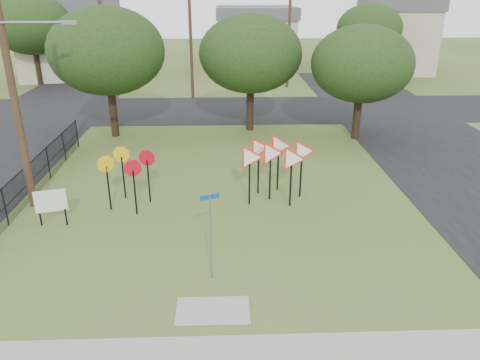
% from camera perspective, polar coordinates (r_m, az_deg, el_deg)
% --- Properties ---
extents(ground, '(140.00, 140.00, 0.00)m').
position_cam_1_polar(ground, '(15.15, -3.17, -10.03)').
color(ground, '#3C531F').
extents(sidewalk, '(30.00, 1.60, 0.02)m').
position_cam_1_polar(sidewalk, '(11.82, -3.46, -21.00)').
color(sidewalk, gray).
rests_on(sidewalk, ground).
extents(street_right, '(8.00, 50.00, 0.02)m').
position_cam_1_polar(street_right, '(26.84, 23.74, 2.92)').
color(street_right, black).
rests_on(street_right, ground).
extents(street_far, '(60.00, 8.00, 0.02)m').
position_cam_1_polar(street_far, '(33.77, -2.70, 8.55)').
color(street_far, black).
rests_on(street_far, ground).
extents(curb_pad, '(2.00, 1.20, 0.02)m').
position_cam_1_polar(curb_pad, '(13.18, -3.32, -15.61)').
color(curb_pad, gray).
rests_on(curb_pad, ground).
extents(street_name_sign, '(0.54, 0.22, 2.76)m').
position_cam_1_polar(street_name_sign, '(13.61, -3.61, -6.25)').
color(street_name_sign, gray).
rests_on(street_name_sign, ground).
extents(stop_sign_cluster, '(2.10, 1.67, 2.25)m').
position_cam_1_polar(stop_sign_cluster, '(18.67, -13.58, 1.63)').
color(stop_sign_cluster, black).
rests_on(stop_sign_cluster, ground).
extents(yield_sign_cluster, '(3.27, 1.76, 2.56)m').
position_cam_1_polar(yield_sign_cluster, '(18.85, 4.31, 3.02)').
color(yield_sign_cluster, black).
rests_on(yield_sign_cluster, ground).
extents(info_board, '(1.09, 0.32, 1.40)m').
position_cam_1_polar(info_board, '(18.25, -22.08, -2.52)').
color(info_board, black).
rests_on(info_board, ground).
extents(utility_pole_main, '(3.55, 0.33, 10.00)m').
position_cam_1_polar(utility_pole_main, '(19.09, -26.08, 11.46)').
color(utility_pole_main, '#432E1F').
rests_on(utility_pole_main, ground).
extents(far_pole_a, '(1.40, 0.24, 9.00)m').
position_cam_1_polar(far_pole_a, '(37.02, -6.04, 16.90)').
color(far_pole_a, '#432E1F').
rests_on(far_pole_a, ground).
extents(far_pole_b, '(1.40, 0.24, 8.50)m').
position_cam_1_polar(far_pole_b, '(41.34, 5.99, 17.12)').
color(far_pole_b, '#432E1F').
rests_on(far_pole_b, ground).
extents(far_pole_c, '(1.40, 0.24, 9.00)m').
position_cam_1_polar(far_pole_c, '(44.15, -16.44, 17.04)').
color(far_pole_c, '#432E1F').
rests_on(far_pole_c, ground).
extents(fence_run, '(0.05, 11.55, 1.50)m').
position_cam_1_polar(fence_run, '(21.89, -23.29, 0.96)').
color(fence_run, black).
rests_on(fence_run, ground).
extents(house_left, '(10.58, 8.88, 7.20)m').
position_cam_1_polar(house_left, '(49.13, -19.92, 15.99)').
color(house_left, '#B5AC92').
rests_on(house_left, ground).
extents(house_mid, '(8.40, 8.40, 6.20)m').
position_cam_1_polar(house_mid, '(53.13, 1.88, 17.10)').
color(house_mid, '#B5AC92').
rests_on(house_mid, ground).
extents(house_right, '(8.30, 8.30, 7.20)m').
position_cam_1_polar(house_right, '(52.06, 18.46, 16.47)').
color(house_right, '#B5AC92').
rests_on(house_right, ground).
extents(tree_near_left, '(6.40, 6.40, 7.27)m').
position_cam_1_polar(tree_near_left, '(27.71, -15.92, 14.88)').
color(tree_near_left, black).
rests_on(tree_near_left, ground).
extents(tree_near_mid, '(6.00, 6.00, 6.80)m').
position_cam_1_polar(tree_near_mid, '(28.05, 1.29, 15.13)').
color(tree_near_mid, black).
rests_on(tree_near_mid, ground).
extents(tree_near_right, '(5.60, 5.60, 6.33)m').
position_cam_1_polar(tree_near_right, '(27.17, 14.65, 13.52)').
color(tree_near_right, black).
rests_on(tree_near_right, ground).
extents(tree_far_left, '(6.80, 6.80, 7.73)m').
position_cam_1_polar(tree_far_left, '(45.89, -24.13, 16.95)').
color(tree_far_left, black).
rests_on(tree_far_left, ground).
extents(tree_far_right, '(6.00, 6.00, 6.80)m').
position_cam_1_polar(tree_far_right, '(46.95, 15.48, 17.34)').
color(tree_far_right, black).
rests_on(tree_far_right, ground).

